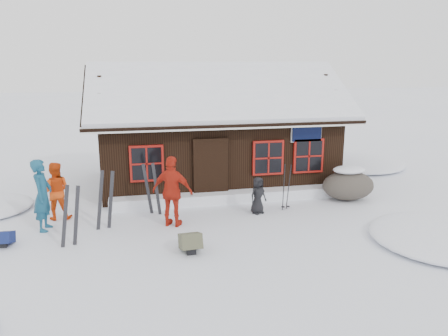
{
  "coord_description": "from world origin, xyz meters",
  "views": [
    {
      "loc": [
        -1.53,
        -10.82,
        4.37
      ],
      "look_at": [
        1.14,
        1.56,
        1.3
      ],
      "focal_mm": 35.0,
      "sensor_mm": 36.0,
      "label": 1
    }
  ],
  "objects_px": {
    "skier_crouched": "(258,195)",
    "backpack_blue": "(4,240)",
    "skier_orange_right": "(173,192)",
    "ski_pair_left": "(71,217)",
    "skier_orange_left": "(56,191)",
    "boulder": "(348,184)",
    "ski_poles": "(286,188)",
    "backpack_olive": "(190,244)",
    "skier_teal": "(43,195)"
  },
  "relations": [
    {
      "from": "skier_crouched",
      "to": "backpack_blue",
      "type": "xyz_separation_m",
      "value": [
        -6.73,
        -0.97,
        -0.41
      ]
    },
    {
      "from": "skier_orange_right",
      "to": "ski_pair_left",
      "type": "relative_size",
      "value": 1.22
    },
    {
      "from": "skier_orange_left",
      "to": "skier_orange_right",
      "type": "bearing_deg",
      "value": 158.8
    },
    {
      "from": "boulder",
      "to": "backpack_blue",
      "type": "xyz_separation_m",
      "value": [
        -9.99,
        -1.65,
        -0.36
      ]
    },
    {
      "from": "ski_poles",
      "to": "backpack_blue",
      "type": "height_order",
      "value": "ski_poles"
    },
    {
      "from": "backpack_olive",
      "to": "ski_pair_left",
      "type": "bearing_deg",
      "value": 158.68
    },
    {
      "from": "ski_poles",
      "to": "skier_crouched",
      "type": "bearing_deg",
      "value": -169.64
    },
    {
      "from": "skier_orange_right",
      "to": "ski_poles",
      "type": "bearing_deg",
      "value": -141.54
    },
    {
      "from": "skier_orange_left",
      "to": "backpack_blue",
      "type": "distance_m",
      "value": 2.11
    },
    {
      "from": "skier_orange_left",
      "to": "skier_orange_right",
      "type": "height_order",
      "value": "skier_orange_right"
    },
    {
      "from": "skier_orange_right",
      "to": "backpack_blue",
      "type": "bearing_deg",
      "value": 34.25
    },
    {
      "from": "backpack_blue",
      "to": "skier_orange_right",
      "type": "bearing_deg",
      "value": 9.17
    },
    {
      "from": "skier_orange_right",
      "to": "skier_crouched",
      "type": "xyz_separation_m",
      "value": [
        2.56,
        0.49,
        -0.42
      ]
    },
    {
      "from": "skier_teal",
      "to": "boulder",
      "type": "relative_size",
      "value": 1.13
    },
    {
      "from": "ski_pair_left",
      "to": "ski_poles",
      "type": "height_order",
      "value": "ski_pair_left"
    },
    {
      "from": "skier_orange_left",
      "to": "skier_crouched",
      "type": "relative_size",
      "value": 1.49
    },
    {
      "from": "skier_teal",
      "to": "ski_poles",
      "type": "distance_m",
      "value": 6.88
    },
    {
      "from": "skier_teal",
      "to": "backpack_blue",
      "type": "distance_m",
      "value": 1.46
    },
    {
      "from": "skier_orange_left",
      "to": "boulder",
      "type": "height_order",
      "value": "skier_orange_left"
    },
    {
      "from": "skier_orange_left",
      "to": "boulder",
      "type": "xyz_separation_m",
      "value": [
        9.01,
        -0.08,
        -0.32
      ]
    },
    {
      "from": "skier_orange_left",
      "to": "skier_orange_right",
      "type": "xyz_separation_m",
      "value": [
        3.19,
        -1.25,
        0.15
      ]
    },
    {
      "from": "skier_teal",
      "to": "backpack_blue",
      "type": "height_order",
      "value": "skier_teal"
    },
    {
      "from": "skier_crouched",
      "to": "backpack_olive",
      "type": "relative_size",
      "value": 1.71
    },
    {
      "from": "skier_orange_left",
      "to": "backpack_olive",
      "type": "bearing_deg",
      "value": 138.7
    },
    {
      "from": "backpack_olive",
      "to": "backpack_blue",
      "type": "bearing_deg",
      "value": 160.94
    },
    {
      "from": "ski_pair_left",
      "to": "backpack_olive",
      "type": "bearing_deg",
      "value": -15.59
    },
    {
      "from": "skier_teal",
      "to": "ski_poles",
      "type": "bearing_deg",
      "value": -80.7
    },
    {
      "from": "skier_teal",
      "to": "backpack_blue",
      "type": "relative_size",
      "value": 3.73
    },
    {
      "from": "ski_pair_left",
      "to": "backpack_olive",
      "type": "height_order",
      "value": "ski_pair_left"
    },
    {
      "from": "boulder",
      "to": "backpack_olive",
      "type": "bearing_deg",
      "value": -152.2
    },
    {
      "from": "skier_teal",
      "to": "ski_poles",
      "type": "height_order",
      "value": "skier_teal"
    },
    {
      "from": "backpack_olive",
      "to": "skier_orange_right",
      "type": "bearing_deg",
      "value": 94.59
    },
    {
      "from": "ski_poles",
      "to": "backpack_olive",
      "type": "distance_m",
      "value": 4.11
    },
    {
      "from": "skier_crouched",
      "to": "ski_pair_left",
      "type": "xyz_separation_m",
      "value": [
        -5.1,
        -1.33,
        0.19
      ]
    },
    {
      "from": "skier_teal",
      "to": "backpack_olive",
      "type": "bearing_deg",
      "value": -114.05
    },
    {
      "from": "ski_poles",
      "to": "backpack_blue",
      "type": "bearing_deg",
      "value": -171.53
    },
    {
      "from": "skier_crouched",
      "to": "ski_poles",
      "type": "height_order",
      "value": "ski_poles"
    },
    {
      "from": "skier_orange_right",
      "to": "backpack_blue",
      "type": "xyz_separation_m",
      "value": [
        -4.18,
        -0.48,
        -0.83
      ]
    },
    {
      "from": "skier_orange_right",
      "to": "backpack_blue",
      "type": "height_order",
      "value": "skier_orange_right"
    },
    {
      "from": "skier_teal",
      "to": "boulder",
      "type": "xyz_separation_m",
      "value": [
        9.2,
        0.74,
        -0.46
      ]
    },
    {
      "from": "backpack_blue",
      "to": "skier_crouched",
      "type": "bearing_deg",
      "value": 10.83
    },
    {
      "from": "skier_teal",
      "to": "skier_orange_left",
      "type": "bearing_deg",
      "value": -5.69
    },
    {
      "from": "skier_teal",
      "to": "ski_poles",
      "type": "xyz_separation_m",
      "value": [
        6.87,
        0.23,
        -0.28
      ]
    },
    {
      "from": "ski_poles",
      "to": "backpack_blue",
      "type": "distance_m",
      "value": 7.77
    },
    {
      "from": "skier_orange_right",
      "to": "backpack_olive",
      "type": "xyz_separation_m",
      "value": [
        0.23,
        -1.77,
        -0.8
      ]
    },
    {
      "from": "skier_orange_left",
      "to": "ski_pair_left",
      "type": "relative_size",
      "value": 1.04
    },
    {
      "from": "skier_orange_right",
      "to": "skier_crouched",
      "type": "bearing_deg",
      "value": -141.4
    },
    {
      "from": "skier_orange_left",
      "to": "boulder",
      "type": "relative_size",
      "value": 0.97
    },
    {
      "from": "skier_crouched",
      "to": "skier_teal",
      "type": "bearing_deg",
      "value": 156.48
    },
    {
      "from": "skier_teal",
      "to": "skier_orange_right",
      "type": "bearing_deg",
      "value": -89.88
    }
  ]
}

